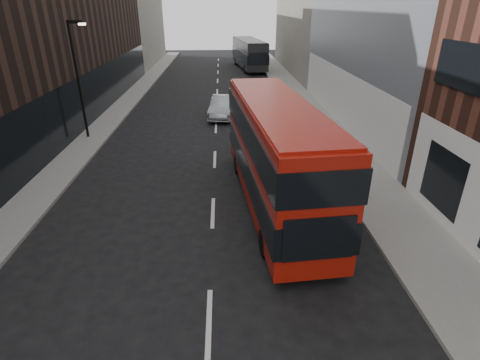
{
  "coord_description": "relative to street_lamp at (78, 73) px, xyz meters",
  "views": [
    {
      "loc": [
        0.49,
        -5.73,
        7.98
      ],
      "look_at": [
        1.05,
        5.87,
        2.5
      ],
      "focal_mm": 28.0,
      "sensor_mm": 36.0,
      "label": 1
    }
  ],
  "objects": [
    {
      "name": "red_bus",
      "position": [
        10.88,
        -9.4,
        -1.68
      ],
      "size": [
        3.62,
        11.34,
        4.51
      ],
      "rotation": [
        0.0,
        0.0,
        0.09
      ],
      "color": "#941309",
      "rests_on": "ground"
    },
    {
      "name": "sidewalk_left",
      "position": [
        0.22,
        7.0,
        -4.11
      ],
      "size": [
        2.0,
        80.0,
        0.15
      ],
      "primitive_type": "cube",
      "color": "slate",
      "rests_on": "ground"
    },
    {
      "name": "car_a",
      "position": [
        10.92,
        -4.1,
        -3.56
      ],
      "size": [
        1.52,
        3.68,
        1.25
      ],
      "primitive_type": "imported",
      "rotation": [
        0.0,
        0.0,
        -0.01
      ],
      "color": "black",
      "rests_on": "ground"
    },
    {
      "name": "car_c",
      "position": [
        12.92,
        10.25,
        -3.51
      ],
      "size": [
        2.13,
        4.74,
        1.35
      ],
      "primitive_type": "imported",
      "rotation": [
        0.0,
        0.0,
        0.05
      ],
      "color": "black",
      "rests_on": "ground"
    },
    {
      "name": "sidewalk_right",
      "position": [
        15.72,
        7.0,
        -4.11
      ],
      "size": [
        3.0,
        80.0,
        0.15
      ],
      "primitive_type": "cube",
      "color": "slate",
      "rests_on": "ground"
    },
    {
      "name": "building_left_far",
      "position": [
        -3.28,
        34.0,
        2.32
      ],
      "size": [
        5.0,
        20.0,
        13.0
      ],
      "primitive_type": "cube",
      "color": "slate",
      "rests_on": "ground"
    },
    {
      "name": "building_left_mid",
      "position": [
        -3.28,
        12.0,
        2.82
      ],
      "size": [
        5.0,
        24.0,
        14.0
      ],
      "primitive_type": "cube",
      "color": "black",
      "rests_on": "ground"
    },
    {
      "name": "car_b",
      "position": [
        8.72,
        4.87,
        -3.39
      ],
      "size": [
        2.3,
        4.95,
        1.57
      ],
      "primitive_type": "imported",
      "rotation": [
        0.0,
        0.0,
        -0.14
      ],
      "color": "#919399",
      "rests_on": "ground"
    },
    {
      "name": "street_lamp",
      "position": [
        0.0,
        0.0,
        0.0
      ],
      "size": [
        1.06,
        0.22,
        7.0
      ],
      "color": "black",
      "rests_on": "sidewalk_left"
    },
    {
      "name": "grey_bus",
      "position": [
        12.43,
        28.65,
        -2.17
      ],
      "size": [
        4.16,
        11.87,
        3.76
      ],
      "rotation": [
        0.0,
        0.0,
        0.12
      ],
      "color": "black",
      "rests_on": "ground"
    }
  ]
}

